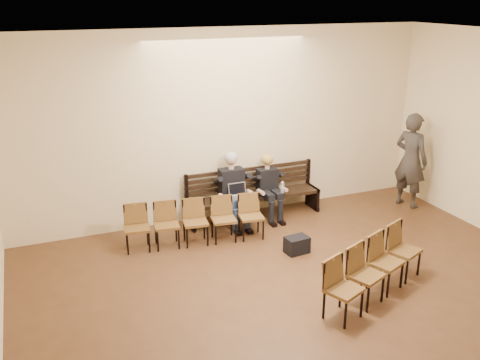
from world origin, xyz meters
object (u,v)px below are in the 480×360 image
object	(u,v)px
laptop	(240,198)
water_bottle	(282,193)
seated_woman	(269,191)
chair_row_front	(196,222)
bag	(297,245)
seated_man	(233,190)
chair_row_back	(376,269)
passerby	(411,153)
bench	(254,206)

from	to	relation	value
laptop	water_bottle	distance (m)	0.84
seated_woman	chair_row_front	xyz separation A→B (m)	(-1.62, -0.53, -0.16)
laptop	water_bottle	bearing A→B (deg)	5.39
bag	laptop	bearing A→B (deg)	111.10
laptop	water_bottle	size ratio (longest dim) A/B	1.49
bag	water_bottle	bearing A→B (deg)	74.48
seated_woman	bag	size ratio (longest dim) A/B	2.89
water_bottle	chair_row_front	distance (m)	1.81
laptop	chair_row_front	distance (m)	1.00
seated_woman	chair_row_front	world-z (taller)	seated_woman
seated_man	chair_row_back	bearing A→B (deg)	-73.39
water_bottle	chair_row_back	size ratio (longest dim) A/B	0.11
chair_row_front	chair_row_back	size ratio (longest dim) A/B	1.18
laptop	chair_row_front	world-z (taller)	chair_row_front
bag	chair_row_front	distance (m)	1.74
seated_man	chair_row_back	world-z (taller)	seated_man
seated_woman	passerby	distance (m)	2.93
chair_row_front	chair_row_back	bearing A→B (deg)	-46.44
chair_row_front	seated_man	bearing A→B (deg)	38.50
bench	water_bottle	world-z (taller)	water_bottle
passerby	seated_man	bearing A→B (deg)	63.50
water_bottle	passerby	distance (m)	2.74
seated_woman	water_bottle	bearing A→B (deg)	-57.90
chair_row_back	laptop	bearing A→B (deg)	84.29
water_bottle	bag	xyz separation A→B (m)	(-0.35, -1.26, -0.42)
chair_row_back	bag	bearing A→B (deg)	81.05
bag	passerby	xyz separation A→B (m)	(3.03, 1.02, 0.95)
seated_woman	bag	xyz separation A→B (m)	(-0.20, -1.50, -0.41)
bench	seated_man	bearing A→B (deg)	-165.66
bench	passerby	size ratio (longest dim) A/B	1.20
bag	seated_woman	bearing A→B (deg)	82.48
seated_man	passerby	world-z (taller)	passerby
chair_row_back	seated_man	bearing A→B (deg)	83.69
water_bottle	chair_row_back	bearing A→B (deg)	-89.12
passerby	chair_row_back	world-z (taller)	passerby
seated_man	seated_woman	size ratio (longest dim) A/B	1.22
bench	seated_woman	bearing A→B (deg)	-25.37
passerby	water_bottle	bearing A→B (deg)	66.09
bench	chair_row_front	xyz separation A→B (m)	(-1.37, -0.65, 0.16)
seated_woman	chair_row_back	bearing A→B (deg)	-86.38
bench	passerby	distance (m)	3.26
seated_woman	chair_row_front	distance (m)	1.72
passerby	chair_row_front	world-z (taller)	passerby
passerby	chair_row_back	distance (m)	3.76
water_bottle	bench	bearing A→B (deg)	138.24
bench	chair_row_back	xyz separation A→B (m)	(0.45, -3.19, 0.18)
bench	seated_man	xyz separation A→B (m)	(-0.47, -0.12, 0.44)
bench	seated_man	size ratio (longest dim) A/B	1.96
laptop	bench	bearing A→B (deg)	45.12
laptop	passerby	bearing A→B (deg)	1.97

